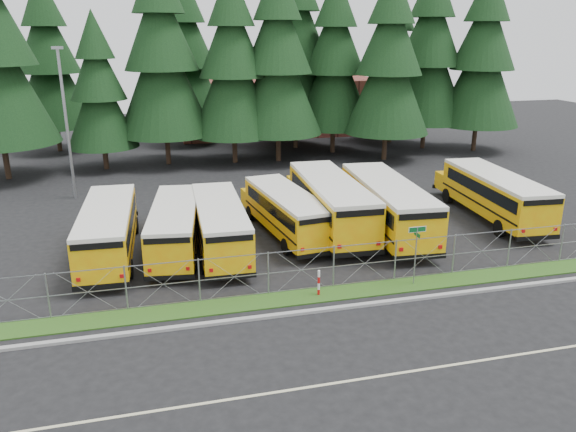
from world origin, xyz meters
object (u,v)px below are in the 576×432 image
object	(u,v)px
bus_2	(176,228)
light_standard	(66,119)
bus_3	(220,226)
striped_bollard	(319,283)
bus_east	(492,196)
bus_4	(285,213)
bus_6	(385,206)
street_sign	(416,243)
bus_1	(109,231)
bus_5	(329,204)

from	to	relation	value
bus_2	light_standard	size ratio (longest dim) A/B	0.97
bus_3	striped_bollard	size ratio (longest dim) A/B	8.48
bus_east	bus_4	bearing A→B (deg)	-176.70
striped_bollard	bus_6	bearing A→B (deg)	49.00
street_sign	striped_bollard	size ratio (longest dim) A/B	2.34
bus_1	light_standard	size ratio (longest dim) A/B	1.03
bus_1	bus_2	xyz separation A→B (m)	(3.33, -0.02, -0.08)
bus_1	striped_bollard	bearing A→B (deg)	-35.46
bus_3	light_standard	distance (m)	15.46
light_standard	bus_4	bearing A→B (deg)	-41.13
bus_4	bus_east	world-z (taller)	bus_east
bus_1	street_sign	bearing A→B (deg)	-24.88
bus_east	light_standard	size ratio (longest dim) A/B	1.08
bus_3	bus_4	distance (m)	4.16
bus_3	bus_east	size ratio (longest dim) A/B	0.93
bus_1	striped_bollard	xyz separation A→B (m)	(9.02, -6.96, -0.77)
bus_4	bus_3	bearing A→B (deg)	-166.77
bus_4	bus_east	size ratio (longest dim) A/B	0.90
bus_2	bus_6	xyz separation A→B (m)	(11.80, 0.09, 0.24)
bus_2	street_sign	xyz separation A→B (m)	(10.25, -6.92, 0.74)
bus_3	bus_6	xyz separation A→B (m)	(9.55, 0.55, 0.20)
street_sign	bus_2	bearing A→B (deg)	145.99
bus_4	bus_east	distance (m)	13.05
striped_bollard	bus_1	bearing A→B (deg)	142.37
bus_2	bus_6	bearing A→B (deg)	7.93
bus_3	bus_east	distance (m)	16.98
bus_3	bus_4	bearing A→B (deg)	22.28
bus_3	bus_4	size ratio (longest dim) A/B	1.03
bus_4	bus_east	xyz separation A→B (m)	(13.04, -0.24, 0.14)
bus_1	striped_bollard	world-z (taller)	bus_1
bus_1	bus_6	distance (m)	15.13
bus_5	bus_2	bearing A→B (deg)	-169.70
bus_5	striped_bollard	world-z (taller)	bus_5
bus_2	striped_bollard	world-z (taller)	bus_2
bus_3	bus_6	world-z (taller)	bus_6
bus_3	striped_bollard	distance (m)	7.37
bus_6	bus_3	bearing A→B (deg)	-172.24
bus_1	bus_4	distance (m)	9.52
bus_4	striped_bollard	xyz separation A→B (m)	(-0.45, -7.93, -0.70)
striped_bollard	bus_3	bearing A→B (deg)	118.01
light_standard	bus_east	bearing A→B (deg)	-23.48
bus_2	bus_6	size ratio (longest dim) A/B	0.84
street_sign	striped_bollard	bearing A→B (deg)	-179.72
bus_1	bus_4	size ratio (longest dim) A/B	1.06
striped_bollard	bus_5	bearing A→B (deg)	69.00
bus_east	striped_bollard	distance (m)	15.55
striped_bollard	bus_4	bearing A→B (deg)	86.76
bus_2	street_sign	bearing A→B (deg)	-26.49
bus_4	bus_6	size ratio (longest dim) A/B	0.85
bus_5	striped_bollard	distance (m)	8.83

